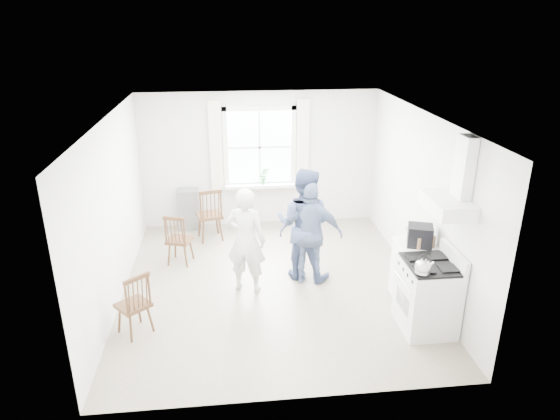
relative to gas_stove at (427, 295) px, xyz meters
The scene contains 16 objects.
room_shell 2.48m from the gas_stove, 144.75° to the left, with size 4.62×5.12×2.64m.
window_assembly 4.36m from the gas_stove, 116.71° to the left, with size 1.88×0.24×1.70m.
range_hood 1.43m from the gas_stove, ahead, with size 0.45×0.76×0.94m.
shelf_unit 4.95m from the gas_stove, 131.97° to the left, with size 0.40×0.30×0.80m, color slate.
gas_stove is the anchor object (origin of this frame).
kettle 0.66m from the gas_stove, 130.69° to the right, with size 0.20×0.20×0.28m.
low_cabinet 0.70m from the gas_stove, 84.32° to the left, with size 0.50×0.55×0.90m, color white.
stereo_stack 0.85m from the gas_stove, 82.93° to the left, with size 0.41×0.39×0.30m.
cardboard_box 0.79m from the gas_stove, 78.75° to the left, with size 0.27×0.19×0.17m, color #956B48.
windsor_chair_a 4.19m from the gas_stove, 133.23° to the left, with size 0.52×0.51×1.02m.
windsor_chair_b 4.03m from the gas_stove, 147.64° to the left, with size 0.47×0.46×0.90m.
windsor_chair_c 3.76m from the gas_stove, behind, with size 0.52×0.52×0.89m.
person_left 2.64m from the gas_stove, 151.82° to the left, with size 0.59×0.59×1.63m, color silver.
person_mid 2.14m from the gas_stove, 131.91° to the left, with size 0.87×0.87×1.78m, color #3F4D75.
person_right 1.93m from the gas_stove, 133.94° to the left, with size 0.95×0.95×1.63m, color navy.
potted_plant 4.18m from the gas_stove, 116.44° to the left, with size 0.18×0.18×0.33m, color #2E6836.
Camera 1 is at (-0.62, -6.76, 3.89)m, focal length 32.00 mm.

